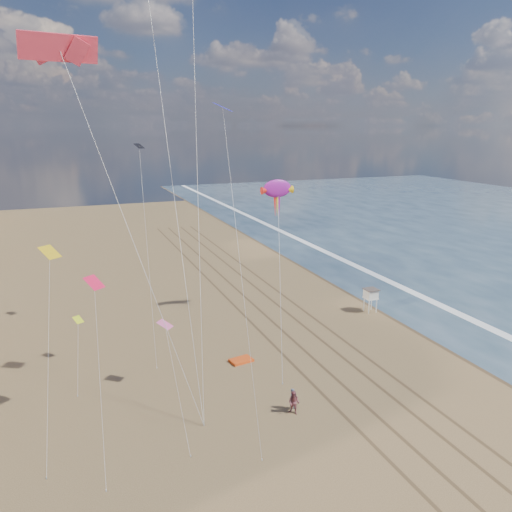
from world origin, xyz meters
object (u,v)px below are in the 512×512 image
(show_kite, at_px, (277,189))
(kite_flyer_a, at_px, (293,399))
(lifeguard_stand, at_px, (371,294))
(grounded_kite, at_px, (241,360))
(kite_flyer_b, at_px, (294,403))

(show_kite, xyz_separation_m, kite_flyer_a, (-7.49, -20.59, -14.08))
(lifeguard_stand, bearing_deg, show_kite, 157.90)
(lifeguard_stand, xyz_separation_m, show_kite, (-10.65, 4.33, 12.74))
(lifeguard_stand, distance_m, grounded_kite, 20.47)
(lifeguard_stand, relative_size, show_kite, 0.13)
(kite_flyer_a, height_order, kite_flyer_b, kite_flyer_b)
(grounded_kite, height_order, kite_flyer_a, kite_flyer_a)
(grounded_kite, relative_size, kite_flyer_b, 1.11)
(show_kite, bearing_deg, kite_flyer_a, -109.99)
(show_kite, height_order, kite_flyer_b, show_kite)
(show_kite, distance_m, kite_flyer_a, 26.04)
(show_kite, bearing_deg, lifeguard_stand, -22.10)
(grounded_kite, height_order, show_kite, show_kite)
(grounded_kite, xyz_separation_m, show_kite, (8.53, 11.18, 14.86))
(kite_flyer_a, relative_size, kite_flyer_b, 0.94)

